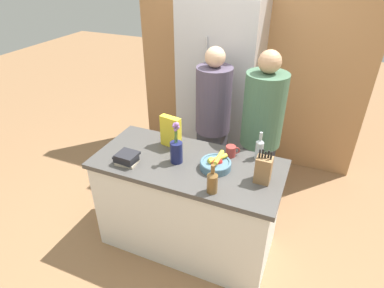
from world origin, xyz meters
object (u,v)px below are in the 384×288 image
at_px(fruit_bowl, 216,164).
at_px(bottle_oil, 259,148).
at_px(coffee_mug, 231,151).
at_px(person_at_sink, 213,119).
at_px(knife_block, 263,169).
at_px(book_stack, 127,158).
at_px(bottle_vinegar, 212,181).
at_px(person_in_blue, 261,130).
at_px(cereal_box, 171,132).
at_px(flower_vase, 176,150).
at_px(refrigerator, 220,89).

distance_m(fruit_bowl, bottle_oil, 0.39).
height_order(fruit_bowl, coffee_mug, fruit_bowl).
height_order(fruit_bowl, person_at_sink, person_at_sink).
relative_size(knife_block, bottle_oil, 1.14).
distance_m(book_stack, bottle_vinegar, 0.75).
xyz_separation_m(knife_block, person_in_blue, (-0.16, 0.69, -0.06)).
height_order(cereal_box, bottle_vinegar, cereal_box).
xyz_separation_m(book_stack, person_at_sink, (0.37, 0.98, -0.03)).
height_order(person_at_sink, person_in_blue, person_in_blue).
distance_m(flower_vase, cereal_box, 0.25).
distance_m(flower_vase, bottle_vinegar, 0.46).
bearing_deg(bottle_vinegar, cereal_box, 140.37).
xyz_separation_m(book_stack, bottle_vinegar, (0.74, -0.07, 0.04)).
bearing_deg(cereal_box, fruit_bowl, -19.67).
distance_m(refrigerator, person_at_sink, 0.61).
height_order(fruit_bowl, book_stack, fruit_bowl).
bearing_deg(person_in_blue, cereal_box, -158.35).
relative_size(coffee_mug, bottle_oil, 0.47).
relative_size(refrigerator, person_at_sink, 1.22).
distance_m(bottle_oil, bottle_vinegar, 0.59).
bearing_deg(cereal_box, person_in_blue, 36.67).
bearing_deg(knife_block, cereal_box, 167.25).
bearing_deg(coffee_mug, knife_block, -37.34).
bearing_deg(fruit_bowl, bottle_vinegar, -75.39).
height_order(coffee_mug, book_stack, coffee_mug).
bearing_deg(book_stack, person_in_blue, 45.04).
height_order(book_stack, bottle_vinegar, bottle_vinegar).
bearing_deg(person_in_blue, knife_block, -91.70).
relative_size(fruit_bowl, bottle_vinegar, 1.07).
distance_m(bottle_oil, person_in_blue, 0.40).
relative_size(refrigerator, flower_vase, 5.49).
relative_size(cereal_box, bottle_oil, 1.15).
height_order(flower_vase, cereal_box, flower_vase).
xyz_separation_m(refrigerator, person_in_blue, (0.63, -0.70, -0.05)).
bearing_deg(fruit_bowl, cereal_box, 160.33).
xyz_separation_m(fruit_bowl, coffee_mug, (0.06, 0.21, 0.00)).
height_order(cereal_box, person_in_blue, person_in_blue).
bearing_deg(person_at_sink, refrigerator, 108.60).
bearing_deg(coffee_mug, flower_vase, -146.13).
distance_m(cereal_box, bottle_vinegar, 0.70).
height_order(refrigerator, coffee_mug, refrigerator).
distance_m(fruit_bowl, book_stack, 0.70).
distance_m(fruit_bowl, coffee_mug, 0.22).
relative_size(coffee_mug, book_stack, 0.61).
relative_size(flower_vase, coffee_mug, 3.19).
bearing_deg(bottle_vinegar, fruit_bowl, 104.61).
xyz_separation_m(knife_block, flower_vase, (-0.69, -0.01, 0.00)).
bearing_deg(person_at_sink, bottle_vinegar, -63.95).
distance_m(refrigerator, coffee_mug, 1.25).
distance_m(knife_block, coffee_mug, 0.40).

